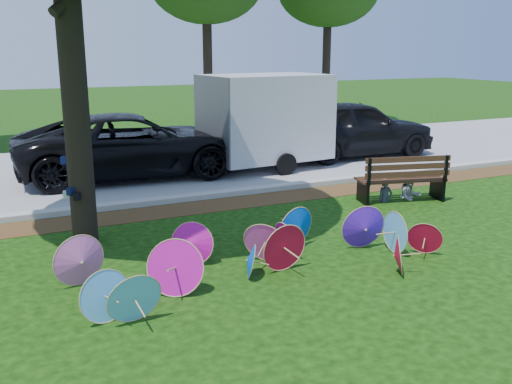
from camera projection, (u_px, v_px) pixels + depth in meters
ground at (283, 287)px, 8.21m from camera, size 90.00×90.00×0.00m
mulch_strip at (185, 209)px, 12.16m from camera, size 90.00×1.00×0.01m
curb at (175, 199)px, 12.76m from camera, size 90.00×0.30×0.12m
street at (132, 167)px, 16.42m from camera, size 90.00×8.00×0.01m
parasol_pile at (259, 249)px, 8.68m from camera, size 6.07×2.26×0.82m
black_van at (133, 145)px, 15.07m from camera, size 6.20×3.18×1.68m
dark_pickup at (352, 128)px, 17.87m from camera, size 5.32×2.19×1.81m
cargo_trailer at (266, 117)px, 15.97m from camera, size 3.50×2.39×2.93m
park_bench at (400, 178)px, 12.76m from camera, size 2.13×1.23×1.05m
person_left at (386, 180)px, 12.67m from camera, size 0.37×0.26×1.00m
person_right at (411, 173)px, 12.93m from camera, size 0.61×0.49×1.17m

